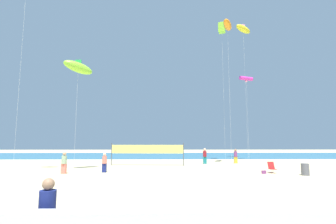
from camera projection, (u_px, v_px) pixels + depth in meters
name	position (u px, v px, depth m)	size (l,w,h in m)	color
ground_plane	(152.00, 183.00, 15.09)	(120.00, 120.00, 0.00)	#D1BC89
ocean_band	(160.00, 155.00, 44.85)	(120.00, 20.00, 0.01)	teal
mother_figure	(47.00, 212.00, 5.82)	(0.39, 0.39, 1.69)	#2D2D33
beachgoer_sage_shirt	(64.00, 162.00, 19.58)	(0.39, 0.39, 1.72)	#EA7260
beachgoer_maroon_shirt	(205.00, 155.00, 28.13)	(0.41, 0.41, 1.77)	#19727A
beachgoer_coral_shirt	(104.00, 162.00, 20.42)	(0.37, 0.37, 1.60)	navy
beachgoer_plum_shirt	(236.00, 156.00, 28.86)	(0.38, 0.38, 1.66)	gold
folding_beach_chair	(272.00, 167.00, 20.04)	(0.52, 0.65, 0.89)	red
trash_barrel	(305.00, 169.00, 18.60)	(0.57, 0.57, 0.89)	#595960
volleyball_net	(147.00, 150.00, 26.30)	(7.83, 0.65, 2.40)	#4C4C51
beach_handbag	(264.00, 172.00, 19.44)	(0.32, 0.16, 0.26)	#7A3872
kite_lime_box	(222.00, 28.00, 32.32)	(1.06, 1.06, 18.11)	silver
kite_orange_inflatable	(227.00, 25.00, 27.96)	(1.73, 2.48, 16.42)	silver
kite_magenta_tube	(246.00, 79.00, 33.25)	(2.02, 1.16, 11.32)	silver
kite_yellow_inflatable	(243.00, 29.00, 36.33)	(2.92, 2.11, 19.87)	silver
kite_lime_inflatable	(78.00, 67.00, 22.09)	(2.77, 2.40, 9.92)	silver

